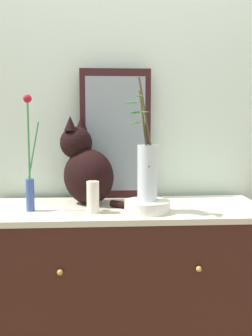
# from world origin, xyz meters

# --- Properties ---
(wall_back) EXTENTS (4.40, 0.08, 2.60)m
(wall_back) POSITION_xyz_m (0.00, 0.33, 1.30)
(wall_back) COLOR silver
(wall_back) RESTS_ON ground_plane
(sideboard) EXTENTS (1.27, 0.52, 0.93)m
(sideboard) POSITION_xyz_m (0.00, -0.00, 0.47)
(sideboard) COLOR #371911
(sideboard) RESTS_ON ground_plane
(mirror_leaning) EXTENTS (0.36, 0.03, 0.65)m
(mirror_leaning) POSITION_xyz_m (-0.04, 0.23, 1.26)
(mirror_leaning) COLOR #341517
(mirror_leaning) RESTS_ON sideboard
(cat_sitting) EXTENTS (0.44, 0.35, 0.42)m
(cat_sitting) POSITION_xyz_m (-0.18, 0.09, 1.10)
(cat_sitting) COLOR black
(cat_sitting) RESTS_ON sideboard
(vase_slim_green) EXTENTS (0.06, 0.04, 0.50)m
(vase_slim_green) POSITION_xyz_m (-0.42, -0.05, 1.10)
(vase_slim_green) COLOR #394F93
(vase_slim_green) RESTS_ON sideboard
(bowl_porcelain) EXTENTS (0.20, 0.20, 0.05)m
(bowl_porcelain) POSITION_xyz_m (0.09, -0.11, 0.96)
(bowl_porcelain) COLOR silver
(bowl_porcelain) RESTS_ON sideboard
(vase_glass_clear) EXTENTS (0.16, 0.15, 0.52)m
(vase_glass_clear) POSITION_xyz_m (0.08, -0.11, 1.12)
(vase_glass_clear) COLOR silver
(vase_glass_clear) RESTS_ON bowl_porcelain
(candle_pillar) EXTENTS (0.05, 0.05, 0.15)m
(candle_pillar) POSITION_xyz_m (-0.15, -0.11, 1.00)
(candle_pillar) COLOR silver
(candle_pillar) RESTS_ON sideboard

